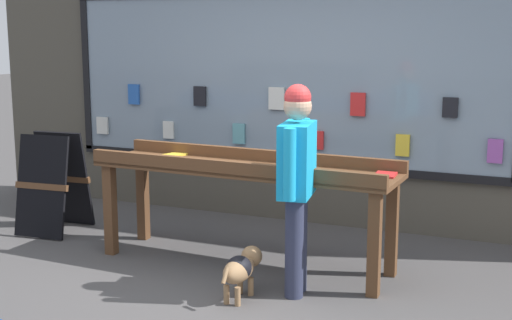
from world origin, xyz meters
TOP-DOWN VIEW (x-y plane):
  - ground_plane at (0.00, 0.00)m, footprint 40.00×40.00m
  - shopfront_facade at (0.02, 2.39)m, footprint 7.59×0.29m
  - display_table_main at (-0.00, 0.82)m, footprint 2.64×0.76m
  - person_browsing at (0.64, 0.35)m, footprint 0.29×0.64m
  - small_dog at (0.29, 0.10)m, footprint 0.20×0.58m
  - sandwich_board_sign at (-2.16, 1.00)m, footprint 0.61×0.66m

SIDE VIEW (x-z plane):
  - ground_plane at x=0.00m, z-range 0.00..0.00m
  - small_dog at x=0.29m, z-range 0.06..0.41m
  - sandwich_board_sign at x=-2.16m, z-range 0.01..0.99m
  - display_table_main at x=0.00m, z-range 0.29..1.25m
  - person_browsing at x=0.64m, z-range 0.12..1.73m
  - shopfront_facade at x=0.02m, z-range -0.03..3.49m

